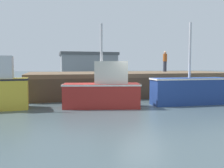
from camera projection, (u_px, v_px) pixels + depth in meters
name	position (u px, v px, depth m)	size (l,w,h in m)	color
ground	(139.00, 109.00, 12.34)	(120.00, 160.00, 0.10)	#3D4C51
pier	(134.00, 76.00, 17.99)	(14.96, 6.40, 1.60)	brown
fishing_boat_near_right	(103.00, 90.00, 12.37)	(4.03, 2.15, 4.17)	maroon
fishing_boat_mid	(189.00, 90.00, 13.40)	(4.23, 1.25, 4.40)	navy
dockworker	(165.00, 61.00, 20.50)	(0.34, 0.34, 1.69)	#2D3342
warehouse	(88.00, 65.00, 42.88)	(9.63, 5.93, 4.31)	gray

